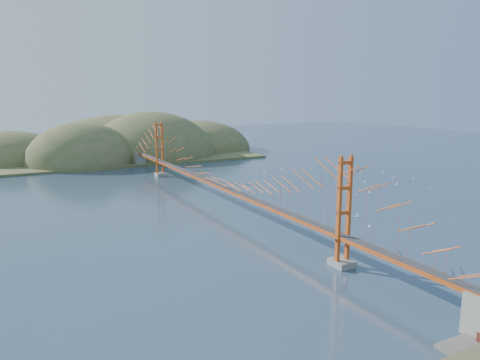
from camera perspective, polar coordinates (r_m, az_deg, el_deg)
name	(u,v)px	position (r m, az deg, el deg)	size (l,w,h in m)	color
ground	(219,205)	(75.33, -2.52, -3.11)	(320.00, 320.00, 0.00)	#2E445D
bridge	(219,162)	(74.13, -2.62, 2.18)	(2.20, 94.40, 12.00)	gray
far_headlands	(126,154)	(139.94, -13.76, 3.04)	(84.00, 58.00, 25.00)	olive
sailboat_5	(413,178)	(104.49, 20.36, 0.22)	(0.63, 0.63, 0.71)	white
sailboat_7	(282,169)	(110.56, 5.11, 1.39)	(0.48, 0.41, 0.55)	white
sailboat_15	(278,158)	(127.35, 4.70, 2.64)	(0.54, 0.54, 0.57)	white
sailboat_13	(430,189)	(94.17, 22.17, -1.01)	(0.54, 0.54, 0.56)	white
sailboat_16	(345,192)	(86.71, 12.73, -1.43)	(0.60, 0.60, 0.63)	white
sailboat_9	(397,184)	(97.24, 18.60, -0.41)	(0.64, 0.64, 0.72)	white
sailboat_0	(369,226)	(66.07, 15.49, -5.37)	(0.43, 0.50, 0.57)	white
sailboat_3	(264,173)	(103.67, 3.00, 0.81)	(0.63, 0.62, 0.71)	white
sailboat_1	(356,195)	(84.84, 13.96, -1.74)	(0.64, 0.64, 0.67)	white
sailboat_6	(357,216)	(70.48, 14.06, -4.28)	(0.66, 0.66, 0.74)	white
sailboat_14	(370,192)	(88.10, 15.53, -1.37)	(0.40, 0.50, 0.59)	white
sailboat_8	(383,173)	(108.98, 17.00, 0.83)	(0.55, 0.52, 0.62)	white
sailboat_17	(361,170)	(111.04, 14.56, 1.13)	(0.53, 0.43, 0.62)	white
sailboat_11	(393,177)	(104.27, 18.19, 0.33)	(0.55, 0.55, 0.60)	white
sailboat_4	(365,181)	(97.86, 15.01, -0.15)	(0.67, 0.67, 0.74)	white
sailboat_12	(206,178)	(97.96, -4.15, 0.20)	(0.51, 0.46, 0.58)	white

